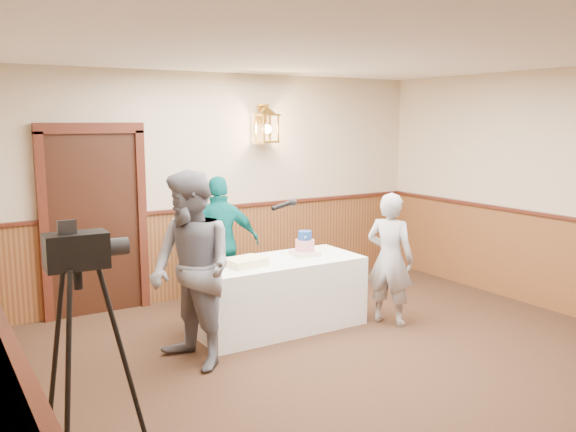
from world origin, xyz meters
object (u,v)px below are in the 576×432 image
tiered_cake (305,246)px  sheet_cake_green (211,262)px  display_table (278,294)px  assistant_p (220,243)px  tv_camera_rig (83,364)px  interviewer (192,270)px  sheet_cake_yellow (245,262)px  baker (390,259)px

tiered_cake → sheet_cake_green: size_ratio=0.88×
display_table → sheet_cake_green: 0.83m
assistant_p → tv_camera_rig: assistant_p is taller
sheet_cake_green → tv_camera_rig: bearing=-134.1°
sheet_cake_green → assistant_p: size_ratio=0.20×
tiered_cake → interviewer: 1.62m
sheet_cake_yellow → sheet_cake_green: bearing=146.2°
sheet_cake_yellow → tv_camera_rig: size_ratio=0.25×
tiered_cake → sheet_cake_yellow: size_ratio=0.73×
sheet_cake_yellow → assistant_p: bearing=79.0°
baker → sheet_cake_yellow: bearing=46.7°
assistant_p → display_table: bearing=118.5°
sheet_cake_green → baker: baker is taller
tiered_cake → interviewer: size_ratio=0.16×
tiered_cake → sheet_cake_green: 1.08m
tiered_cake → assistant_p: (-0.59, 0.90, -0.07)m
display_table → tiered_cake: 0.60m
display_table → assistant_p: assistant_p is taller
interviewer → tv_camera_rig: (-1.22, -1.13, -0.20)m
interviewer → assistant_p: interviewer is taller
sheet_cake_yellow → baker: baker is taller
tiered_cake → tv_camera_rig: bearing=-149.3°
sheet_cake_yellow → interviewer: bearing=-150.9°
baker → assistant_p: 1.98m
baker → assistant_p: (-1.34, 1.45, 0.06)m
sheet_cake_yellow → tv_camera_rig: bearing=-141.9°
assistant_p → sheet_cake_yellow: bearing=93.8°
interviewer → tv_camera_rig: interviewer is taller
display_table → sheet_cake_green: sheet_cake_green is taller
display_table → tiered_cake: size_ratio=6.36×
display_table → tv_camera_rig: (-2.41, -1.61, 0.32)m
baker → assistant_p: size_ratio=0.92×
display_table → sheet_cake_yellow: (-0.42, -0.05, 0.41)m
baker → tiered_cake: bearing=27.5°
tiered_cake → assistant_p: assistant_p is taller
sheet_cake_green → baker: 1.94m
sheet_cake_green → display_table: bearing=-11.4°
tiered_cake → tv_camera_rig: size_ratio=0.18×
interviewer → tv_camera_rig: 1.68m
tiered_cake → sheet_cake_green: bearing=174.1°
sheet_cake_green → tv_camera_rig: 2.44m
sheet_cake_yellow → tv_camera_rig: tv_camera_rig is taller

